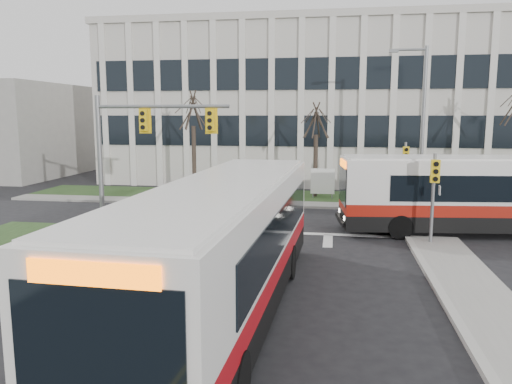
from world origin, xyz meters
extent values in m
plane|color=black|center=(0.00, 0.00, 0.00)|extent=(120.00, 120.00, 0.00)
cube|color=#9E9B93|center=(5.00, 15.20, 0.07)|extent=(44.00, 1.60, 0.14)
cube|color=#29431D|center=(5.00, 18.00, 0.06)|extent=(44.00, 5.00, 0.12)
cube|color=beige|center=(5.00, 30.00, 6.00)|extent=(40.00, 16.00, 12.00)
cylinder|color=slate|center=(-7.30, 7.20, 3.10)|extent=(0.22, 0.22, 6.20)
cylinder|color=slate|center=(-4.30, 7.20, 5.70)|extent=(6.00, 0.16, 0.16)
cube|color=yellow|center=(-5.10, 7.05, 5.10)|extent=(0.34, 0.24, 0.92)
cube|color=yellow|center=(-2.10, 7.05, 5.10)|extent=(0.34, 0.24, 0.92)
cylinder|color=slate|center=(7.20, 7.00, 1.90)|extent=(0.14, 0.14, 3.80)
cube|color=yellow|center=(7.20, 6.80, 3.10)|extent=(0.34, 0.24, 0.92)
cylinder|color=slate|center=(7.20, 15.50, 1.90)|extent=(0.14, 0.14, 3.80)
cube|color=yellow|center=(7.20, 15.30, 3.10)|extent=(0.34, 0.24, 0.92)
cylinder|color=slate|center=(8.20, 16.20, 4.60)|extent=(0.20, 0.20, 9.20)
cylinder|color=slate|center=(7.30, 16.20, 9.00)|extent=(1.80, 0.14, 0.14)
cube|color=slate|center=(6.40, 16.20, 8.95)|extent=(0.50, 0.25, 0.18)
cylinder|color=slate|center=(1.90, 17.50, 0.50)|extent=(0.08, 0.08, 1.00)
cylinder|color=slate|center=(3.10, 17.50, 0.50)|extent=(0.08, 0.08, 1.00)
cube|color=white|center=(2.50, 17.50, 1.20)|extent=(1.50, 0.12, 1.60)
cylinder|color=#42352B|center=(-6.00, 18.00, 2.31)|extent=(0.28, 0.28, 4.62)
cylinder|color=#42352B|center=(2.00, 18.20, 2.05)|extent=(0.28, 0.28, 4.09)
camera|label=1|loc=(3.18, -13.95, 5.32)|focal=35.00mm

